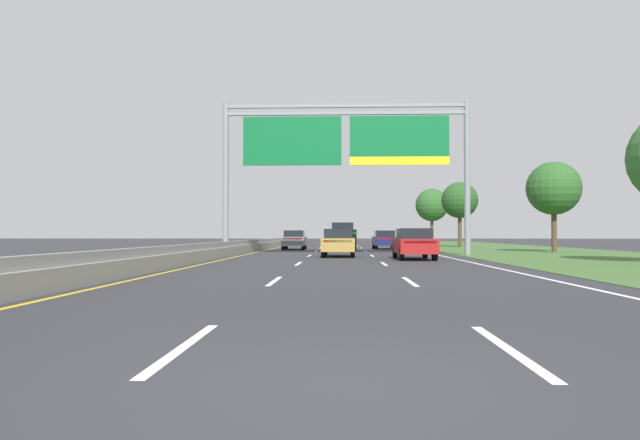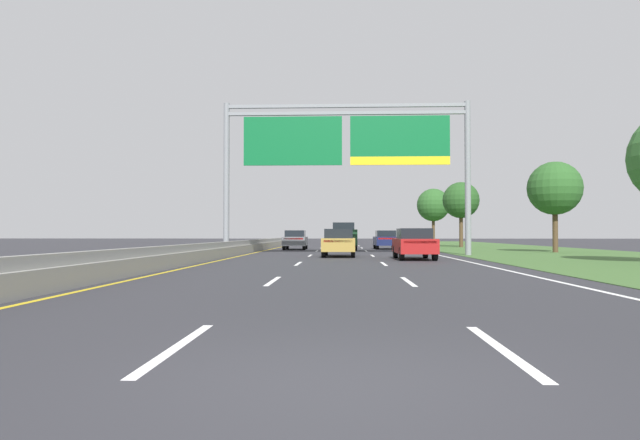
{
  "view_description": "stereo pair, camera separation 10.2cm",
  "coord_description": "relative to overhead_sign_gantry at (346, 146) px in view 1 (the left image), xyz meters",
  "views": [
    {
      "loc": [
        -0.05,
        -4.97,
        1.31
      ],
      "look_at": [
        -0.97,
        20.96,
        1.93
      ],
      "focal_mm": 31.68,
      "sensor_mm": 36.0,
      "label": 1
    },
    {
      "loc": [
        0.05,
        -4.97,
        1.31
      ],
      "look_at": [
        -0.97,
        20.96,
        1.93
      ],
      "focal_mm": 31.68,
      "sensor_mm": 36.0,
      "label": 2
    }
  ],
  "objects": [
    {
      "name": "ground_plane",
      "position": [
        -0.3,
        5.76,
        -6.61
      ],
      "size": [
        220.0,
        220.0,
        0.0
      ],
      "primitive_type": "plane",
      "color": "#2B2B30"
    },
    {
      "name": "lane_striping",
      "position": [
        -0.3,
        5.3,
        -6.61
      ],
      "size": [
        11.96,
        106.0,
        0.01
      ],
      "color": "white",
      "rests_on": "ground"
    },
    {
      "name": "grass_verge_right",
      "position": [
        13.65,
        5.76,
        -6.6
      ],
      "size": [
        14.0,
        110.0,
        0.02
      ],
      "primitive_type": "cube",
      "color": "#3D602D",
      "rests_on": "ground"
    },
    {
      "name": "median_barrier_concrete",
      "position": [
        -6.9,
        5.76,
        -6.26
      ],
      "size": [
        0.6,
        110.0,
        0.85
      ],
      "color": "gray",
      "rests_on": "ground"
    },
    {
      "name": "overhead_sign_gantry",
      "position": [
        0.0,
        0.0,
        0.0
      ],
      "size": [
        15.06,
        0.42,
        9.34
      ],
      "color": "gray",
      "rests_on": "ground"
    },
    {
      "name": "pickup_truck_darkgreen",
      "position": [
        -0.13,
        10.92,
        -5.54
      ],
      "size": [
        2.08,
        5.43,
        2.2
      ],
      "rotation": [
        0.0,
        0.0,
        1.59
      ],
      "color": "#193D23",
      "rests_on": "ground"
    },
    {
      "name": "car_grey_left_lane_sedan",
      "position": [
        -4.09,
        12.09,
        -5.79
      ],
      "size": [
        1.85,
        4.41,
        1.57
      ],
      "rotation": [
        0.0,
        0.0,
        1.58
      ],
      "color": "slate",
      "rests_on": "ground"
    },
    {
      "name": "car_red_right_lane_sedan",
      "position": [
        3.42,
        -5.31,
        -5.79
      ],
      "size": [
        1.84,
        4.41,
        1.57
      ],
      "rotation": [
        0.0,
        0.0,
        1.58
      ],
      "color": "maroon",
      "rests_on": "ground"
    },
    {
      "name": "car_navy_right_lane_sedan",
      "position": [
        3.43,
        13.84,
        -5.79
      ],
      "size": [
        1.88,
        4.42,
        1.57
      ],
      "rotation": [
        0.0,
        0.0,
        1.58
      ],
      "color": "#161E47",
      "rests_on": "ground"
    },
    {
      "name": "car_gold_centre_lane_sedan",
      "position": [
        -0.43,
        -2.08,
        -5.79
      ],
      "size": [
        1.88,
        4.43,
        1.57
      ],
      "rotation": [
        0.0,
        0.0,
        1.56
      ],
      "color": "#A38438",
      "rests_on": "ground"
    },
    {
      "name": "roadside_tree_mid",
      "position": [
        14.45,
        5.27,
        -2.19
      ],
      "size": [
        3.69,
        3.69,
        6.29
      ],
      "color": "#4C3823",
      "rests_on": "ground"
    },
    {
      "name": "roadside_tree_far",
      "position": [
        11.17,
        20.36,
        -2.11
      ],
      "size": [
        3.48,
        3.48,
        6.27
      ],
      "color": "#4C3823",
      "rests_on": "ground"
    },
    {
      "name": "roadside_tree_distant",
      "position": [
        10.73,
        34.06,
        -1.87
      ],
      "size": [
        3.94,
        3.94,
        6.73
      ],
      "color": "#4C3823",
      "rests_on": "ground"
    }
  ]
}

